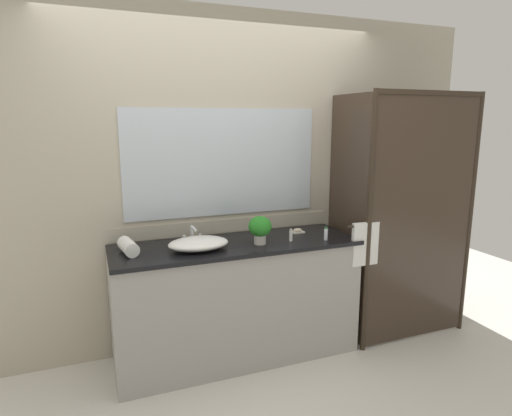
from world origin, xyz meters
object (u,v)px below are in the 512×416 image
faucet (192,237)px  sink_basin (198,243)px  soap_dish (298,231)px  amenity_bottle_shampoo (326,234)px  rolled_towel_near_edge (128,247)px  potted_plant (260,228)px  amenity_bottle_body_wash (291,235)px

faucet → sink_basin: bearing=-90.0°
sink_basin → soap_dish: (0.85, 0.16, -0.03)m
amenity_bottle_shampoo → rolled_towel_near_edge: amenity_bottle_shampoo is taller
amenity_bottle_shampoo → rolled_towel_near_edge: (-1.41, 0.18, 0.00)m
sink_basin → potted_plant: potted_plant is taller
soap_dish → amenity_bottle_body_wash: size_ratio=1.08×
soap_dish → rolled_towel_near_edge: 1.31m
faucet → amenity_bottle_body_wash: (0.69, -0.22, 0.00)m
soap_dish → amenity_bottle_shampoo: size_ratio=1.00×
potted_plant → amenity_bottle_body_wash: potted_plant is taller
soap_dish → rolled_towel_near_edge: (-1.31, -0.09, 0.03)m
soap_dish → amenity_bottle_shampoo: bearing=-69.7°
faucet → soap_dish: faucet is taller
soap_dish → amenity_bottle_body_wash: amenity_bottle_body_wash is taller
rolled_towel_near_edge → potted_plant: bearing=-6.5°
faucet → soap_dish: (0.85, -0.02, -0.03)m
amenity_bottle_body_wash → soap_dish: bearing=52.1°
sink_basin → faucet: 0.18m
potted_plant → amenity_bottle_shampoo: potted_plant is taller
sink_basin → potted_plant: size_ratio=2.04×
amenity_bottle_body_wash → amenity_bottle_shampoo: bearing=-15.2°
amenity_bottle_shampoo → amenity_bottle_body_wash: 0.26m
amenity_bottle_body_wash → rolled_towel_near_edge: 1.16m
potted_plant → soap_dish: 0.45m
potted_plant → amenity_bottle_shampoo: (0.50, -0.08, -0.07)m
amenity_bottle_body_wash → potted_plant: bearing=177.3°
soap_dish → rolled_towel_near_edge: size_ratio=0.43×
potted_plant → soap_dish: size_ratio=2.06×
potted_plant → amenity_bottle_body_wash: 0.25m
sink_basin → rolled_towel_near_edge: rolled_towel_near_edge is taller
faucet → amenity_bottle_shampoo: 0.99m
rolled_towel_near_edge → amenity_bottle_shampoo: bearing=-7.4°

